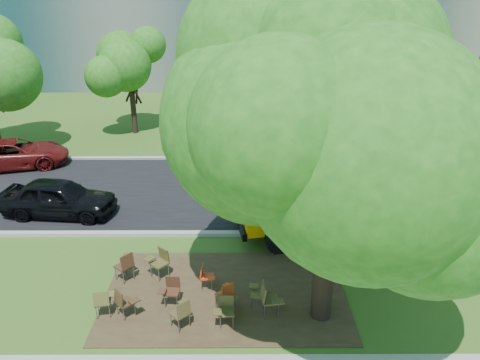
{
  "coord_description": "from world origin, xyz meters",
  "views": [
    {
      "loc": [
        1.38,
        -11.92,
        8.32
      ],
      "look_at": [
        1.44,
        3.6,
        1.93
      ],
      "focal_mm": 35.0,
      "sensor_mm": 36.0,
      "label": 1
    }
  ],
  "objects_px": {
    "chair_10": "(206,275)",
    "bg_car_red": "(15,154)",
    "chair_4": "(225,302)",
    "chair_8": "(126,264)",
    "chair_5": "(226,308)",
    "chair_9": "(160,260)",
    "chair_11": "(226,293)",
    "chair_1": "(124,301)",
    "chair_7": "(269,298)",
    "school_bus": "(425,179)",
    "chair_6": "(259,291)",
    "black_car": "(59,198)",
    "chair_3": "(171,288)",
    "chair_0": "(103,300)",
    "chair_2": "(182,311)",
    "main_tree": "(335,134)"
  },
  "relations": [
    {
      "from": "chair_3",
      "to": "chair_4",
      "type": "height_order",
      "value": "chair_3"
    },
    {
      "from": "school_bus",
      "to": "chair_7",
      "type": "bearing_deg",
      "value": -146.86
    },
    {
      "from": "chair_3",
      "to": "chair_0",
      "type": "bearing_deg",
      "value": 21.75
    },
    {
      "from": "chair_9",
      "to": "bg_car_red",
      "type": "xyz_separation_m",
      "value": [
        -8.69,
        9.61,
        0.1
      ]
    },
    {
      "from": "chair_1",
      "to": "chair_2",
      "type": "xyz_separation_m",
      "value": [
        1.6,
        -0.44,
        0.0
      ]
    },
    {
      "from": "chair_1",
      "to": "chair_7",
      "type": "height_order",
      "value": "chair_7"
    },
    {
      "from": "chair_9",
      "to": "chair_10",
      "type": "height_order",
      "value": "chair_9"
    },
    {
      "from": "school_bus",
      "to": "chair_10",
      "type": "xyz_separation_m",
      "value": [
        -7.84,
        -4.22,
        -1.3
      ]
    },
    {
      "from": "main_tree",
      "to": "chair_4",
      "type": "bearing_deg",
      "value": -179.21
    },
    {
      "from": "chair_5",
      "to": "bg_car_red",
      "type": "distance_m",
      "value": 16.01
    },
    {
      "from": "chair_7",
      "to": "chair_8",
      "type": "bearing_deg",
      "value": -118.68
    },
    {
      "from": "chair_4",
      "to": "chair_8",
      "type": "distance_m",
      "value": 3.51
    },
    {
      "from": "chair_4",
      "to": "chair_11",
      "type": "relative_size",
      "value": 0.93
    },
    {
      "from": "school_bus",
      "to": "chair_2",
      "type": "relative_size",
      "value": 14.44
    },
    {
      "from": "school_bus",
      "to": "chair_5",
      "type": "height_order",
      "value": "school_bus"
    },
    {
      "from": "chair_5",
      "to": "chair_9",
      "type": "height_order",
      "value": "chair_9"
    },
    {
      "from": "school_bus",
      "to": "chair_2",
      "type": "xyz_separation_m",
      "value": [
        -8.35,
        -5.98,
        -1.23
      ]
    },
    {
      "from": "black_car",
      "to": "chair_7",
      "type": "bearing_deg",
      "value": -122.61
    },
    {
      "from": "chair_11",
      "to": "bg_car_red",
      "type": "xyz_separation_m",
      "value": [
        -10.75,
        11.19,
        0.18
      ]
    },
    {
      "from": "chair_4",
      "to": "chair_6",
      "type": "relative_size",
      "value": 0.98
    },
    {
      "from": "school_bus",
      "to": "black_car",
      "type": "relative_size",
      "value": 2.95
    },
    {
      "from": "chair_1",
      "to": "black_car",
      "type": "relative_size",
      "value": 0.2
    },
    {
      "from": "chair_9",
      "to": "black_car",
      "type": "distance_m",
      "value": 6.26
    },
    {
      "from": "chair_3",
      "to": "bg_car_red",
      "type": "xyz_separation_m",
      "value": [
        -9.21,
        10.99,
        0.17
      ]
    },
    {
      "from": "main_tree",
      "to": "chair_1",
      "type": "bearing_deg",
      "value": -179.43
    },
    {
      "from": "chair_10",
      "to": "bg_car_red",
      "type": "relative_size",
      "value": 0.15
    },
    {
      "from": "chair_0",
      "to": "chair_10",
      "type": "xyz_separation_m",
      "value": [
        2.68,
        1.28,
        -0.06
      ]
    },
    {
      "from": "chair_1",
      "to": "chair_4",
      "type": "distance_m",
      "value": 2.72
    },
    {
      "from": "chair_10",
      "to": "bg_car_red",
      "type": "distance_m",
      "value": 14.41
    },
    {
      "from": "school_bus",
      "to": "chair_6",
      "type": "distance_m",
      "value": 8.17
    },
    {
      "from": "bg_car_red",
      "to": "chair_8",
      "type": "bearing_deg",
      "value": -158.14
    },
    {
      "from": "chair_11",
      "to": "main_tree",
      "type": "bearing_deg",
      "value": -46.23
    },
    {
      "from": "chair_4",
      "to": "chair_3",
      "type": "bearing_deg",
      "value": 173.51
    },
    {
      "from": "chair_4",
      "to": "black_car",
      "type": "bearing_deg",
      "value": 150.58
    },
    {
      "from": "chair_1",
      "to": "bg_car_red",
      "type": "bearing_deg",
      "value": 173.09
    },
    {
      "from": "chair_1",
      "to": "chair_6",
      "type": "xyz_separation_m",
      "value": [
        3.66,
        0.49,
        -0.05
      ]
    },
    {
      "from": "chair_5",
      "to": "chair_6",
      "type": "distance_m",
      "value": 1.2
    },
    {
      "from": "chair_8",
      "to": "chair_3",
      "type": "bearing_deg",
      "value": -86.69
    },
    {
      "from": "chair_9",
      "to": "chair_10",
      "type": "relative_size",
      "value": 1.25
    },
    {
      "from": "chair_8",
      "to": "chair_1",
      "type": "bearing_deg",
      "value": -128.48
    },
    {
      "from": "bg_car_red",
      "to": "chair_11",
      "type": "bearing_deg",
      "value": -152.3
    },
    {
      "from": "school_bus",
      "to": "bg_car_red",
      "type": "relative_size",
      "value": 2.55
    },
    {
      "from": "chair_2",
      "to": "chair_3",
      "type": "distance_m",
      "value": 1.1
    },
    {
      "from": "school_bus",
      "to": "chair_1",
      "type": "xyz_separation_m",
      "value": [
        -9.95,
        -5.53,
        -1.24
      ]
    },
    {
      "from": "main_tree",
      "to": "chair_8",
      "type": "relative_size",
      "value": 9.05
    },
    {
      "from": "chair_2",
      "to": "bg_car_red",
      "type": "relative_size",
      "value": 0.18
    },
    {
      "from": "chair_5",
      "to": "chair_9",
      "type": "xyz_separation_m",
      "value": [
        -2.07,
        2.25,
        0.08
      ]
    },
    {
      "from": "chair_4",
      "to": "chair_11",
      "type": "xyz_separation_m",
      "value": [
        0.01,
        0.36,
        0.04
      ]
    },
    {
      "from": "chair_0",
      "to": "bg_car_red",
      "type": "distance_m",
      "value": 13.73
    },
    {
      "from": "chair_3",
      "to": "chair_4",
      "type": "xyz_separation_m",
      "value": [
        1.53,
        -0.56,
        -0.05
      ]
    }
  ]
}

